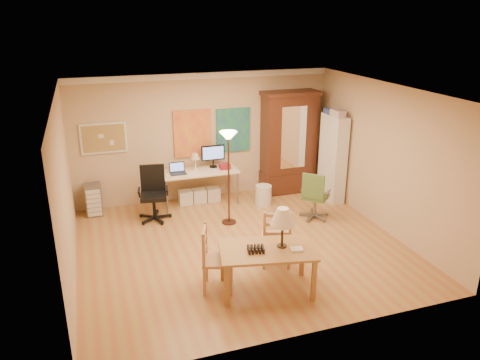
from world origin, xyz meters
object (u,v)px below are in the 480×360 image
object	(u,v)px
dining_table	(273,240)
armoire	(288,149)
office_chair_black	(154,205)
office_chair_green	(314,206)
bookshelf	(333,158)
computer_desk	(200,183)

from	to	relation	value
dining_table	armoire	distance (m)	4.09
office_chair_black	armoire	distance (m)	3.25
dining_table	office_chair_green	world-z (taller)	dining_table
armoire	bookshelf	bearing A→B (deg)	-47.90
computer_desk	armoire	bearing A→B (deg)	2.30
armoire	bookshelf	world-z (taller)	armoire
office_chair_green	armoire	size ratio (longest dim) A/B	0.43
office_chair_green	armoire	bearing A→B (deg)	85.83
office_chair_green	armoire	xyz separation A→B (m)	(0.12, 1.59, 0.73)
office_chair_black	dining_table	bearing A→B (deg)	-67.42
office_chair_black	office_chair_green	bearing A→B (deg)	-17.99
armoire	office_chair_green	bearing A→B (deg)	-94.17
armoire	office_chair_black	bearing A→B (deg)	-168.82
office_chair_black	armoire	xyz separation A→B (m)	(3.11, 0.61, 0.70)
dining_table	office_chair_black	bearing A→B (deg)	112.58
computer_desk	office_chair_black	size ratio (longest dim) A/B	1.50
dining_table	armoire	world-z (taller)	armoire
computer_desk	office_chair_black	bearing A→B (deg)	-153.48
office_chair_green	computer_desk	bearing A→B (deg)	142.02
dining_table	office_chair_green	distance (m)	2.74
computer_desk	bookshelf	bearing A→B (deg)	-14.05
office_chair_black	office_chair_green	world-z (taller)	office_chair_black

